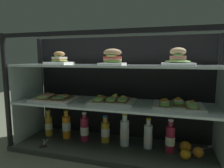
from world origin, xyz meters
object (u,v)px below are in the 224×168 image
Objects in this scene: plated_roll_sandwich_mid_left at (178,59)px; juice_bottle_back_left at (105,131)px; juice_bottle_front_middle at (125,132)px; orange_fruit_near_left_post at (198,152)px; juice_bottle_front_right_end at (67,126)px; open_sandwich_tray_mid_left at (178,104)px; open_sandwich_tray_mid_right at (112,100)px; juice_bottle_back_right at (84,129)px; juice_bottle_near_post at (49,125)px; kitchen_scissors at (44,145)px; orange_fruit_beside_bottles at (185,147)px; orange_fruit_rolled_forward at (185,154)px; plated_roll_sandwich_center at (59,60)px; open_sandwich_tray_far_left at (55,98)px; plated_roll_sandwich_far_left at (112,58)px; juice_bottle_front_left_end at (148,137)px; juice_bottle_front_fourth at (170,139)px.

plated_roll_sandwich_mid_left is 0.80m from juice_bottle_back_left.
juice_bottle_front_middle is 0.54m from orange_fruit_near_left_post.
open_sandwich_tray_mid_left is at bearing -2.24° from juice_bottle_front_right_end.
open_sandwich_tray_mid_right is 0.36m from juice_bottle_back_right.
juice_bottle_back_right is 1.12× the size of juice_bottle_back_left.
kitchen_scissors is at bearing -67.50° from juice_bottle_near_post.
orange_fruit_rolled_forward is at bearing -95.32° from orange_fruit_beside_bottles.
open_sandwich_tray_mid_right is 1.42× the size of juice_bottle_front_right_end.
orange_fruit_beside_bottles is (0.55, 0.05, -0.33)m from open_sandwich_tray_mid_right.
plated_roll_sandwich_center reaches higher than juice_bottle_near_post.
orange_fruit_beside_bottles is at bearing 1.84° from juice_bottle_back_right.
orange_fruit_near_left_post is (0.87, -0.03, -0.07)m from juice_bottle_back_right.
juice_bottle_front_right_end is 0.97m from orange_fruit_beside_bottles.
open_sandwich_tray_mid_right is at bearing -160.93° from juice_bottle_front_middle.
open_sandwich_tray_far_left reaches higher than orange_fruit_beside_bottles.
plated_roll_sandwich_far_left is 0.52× the size of open_sandwich_tray_far_left.
open_sandwich_tray_far_left is (-0.93, -0.04, -0.31)m from plated_roll_sandwich_mid_left.
juice_bottle_back_right reaches higher than juice_bottle_back_left.
plated_roll_sandwich_center is at bearing 175.31° from orange_fruit_rolled_forward.
open_sandwich_tray_mid_right is 1.31× the size of juice_bottle_front_middle.
orange_fruit_near_left_post is at bearing -2.49° from juice_bottle_front_right_end.
plated_roll_sandwich_far_left is 0.68× the size of juice_bottle_front_middle.
open_sandwich_tray_mid_left is at bearing 132.98° from orange_fruit_rolled_forward.
open_sandwich_tray_mid_left is 1.45× the size of juice_bottle_front_left_end.
orange_fruit_rolled_forward is (0.78, -0.08, -0.07)m from juice_bottle_back_right.
plated_roll_sandwich_mid_left is at bearing -6.93° from juice_bottle_front_middle.
juice_bottle_front_right_end is 1.05m from orange_fruit_near_left_post.
kitchen_scissors is (-0.45, -0.20, -0.09)m from juice_bottle_back_left.
juice_bottle_back_left is 0.89× the size of juice_bottle_front_fourth.
plated_roll_sandwich_far_left is at bearing -10.82° from juice_bottle_back_right.
plated_roll_sandwich_mid_left is at bearing -145.95° from orange_fruit_beside_bottles.
plated_roll_sandwich_mid_left is 0.92× the size of juice_bottle_near_post.
open_sandwich_tray_mid_right is 1.39× the size of juice_bottle_back_right.
juice_bottle_near_post is at bearing 179.43° from juice_bottle_front_middle.
juice_bottle_front_fourth is 3.41× the size of orange_fruit_near_left_post.
juice_bottle_near_post is 1.23m from orange_fruit_near_left_post.
juice_bottle_back_right is at bearing 178.47° from open_sandwich_tray_mid_left.
plated_roll_sandwich_far_left reaches higher than juice_bottle_front_left_end.
juice_bottle_back_right is 0.52m from juice_bottle_front_left_end.
plated_roll_sandwich_mid_left is 0.98m from open_sandwich_tray_far_left.
open_sandwich_tray_mid_left is 0.34m from orange_fruit_rolled_forward.
orange_fruit_near_left_post is (1.10, 0.04, -0.33)m from open_sandwich_tray_far_left.
juice_bottle_back_left reaches higher than orange_fruit_rolled_forward.
kitchen_scissors is (0.08, -0.19, -0.09)m from juice_bottle_near_post.
juice_bottle_front_right_end is at bearing 171.47° from plated_roll_sandwich_far_left.
orange_fruit_rolled_forward is at bearing -3.50° from plated_roll_sandwich_far_left.
juice_bottle_front_middle is (0.51, -0.00, 0.00)m from juice_bottle_front_right_end.
orange_fruit_rolled_forward is (0.44, -0.09, -0.07)m from juice_bottle_front_middle.
orange_fruit_near_left_post reaches higher than orange_fruit_rolled_forward.
open_sandwich_tray_far_left is 1.06m from orange_fruit_rolled_forward.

